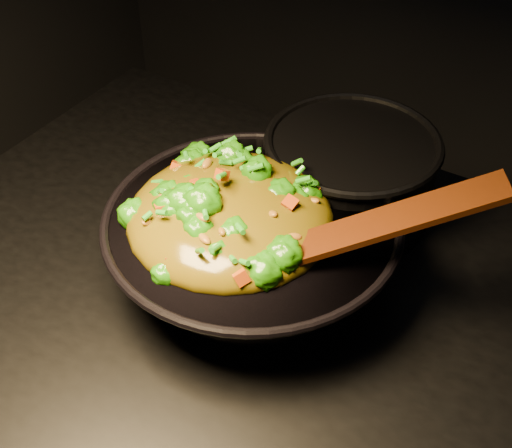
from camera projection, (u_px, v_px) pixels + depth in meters
The scene contains 4 objects.
wok at pixel (252, 250), 0.99m from camera, with size 0.39×0.39×0.11m, color black, non-canonical shape.
stir_fry at pixel (229, 193), 0.92m from camera, with size 0.28×0.28×0.10m, color #277C08, non-canonical shape.
spatula at pixel (371, 227), 0.86m from camera, with size 0.33×0.05×0.01m, color #3C1208.
back_pot at pixel (350, 177), 1.09m from camera, with size 0.25×0.25×0.14m, color black.
Camera 1 is at (0.32, -0.55, 1.64)m, focal length 50.00 mm.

